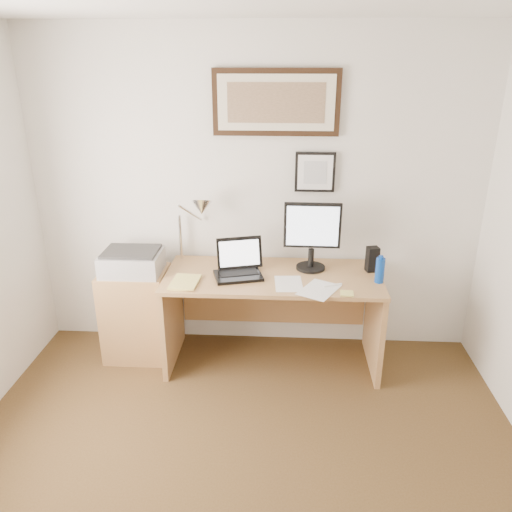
# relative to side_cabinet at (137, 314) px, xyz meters

# --- Properties ---
(wall_back) EXTENTS (3.50, 0.02, 2.50)m
(wall_back) POSITION_rel_side_cabinet_xyz_m (0.92, 0.32, 0.89)
(wall_back) COLOR white
(wall_back) RESTS_ON ground
(side_cabinet) EXTENTS (0.50, 0.40, 0.73)m
(side_cabinet) POSITION_rel_side_cabinet_xyz_m (0.00, 0.00, 0.00)
(side_cabinet) COLOR #A27443
(side_cabinet) RESTS_ON floor
(water_bottle) EXTENTS (0.06, 0.06, 0.18)m
(water_bottle) POSITION_rel_side_cabinet_xyz_m (1.83, -0.13, 0.48)
(water_bottle) COLOR #0C3DA2
(water_bottle) RESTS_ON desk
(bottle_cap) EXTENTS (0.03, 0.03, 0.02)m
(bottle_cap) POSITION_rel_side_cabinet_xyz_m (1.83, -0.13, 0.58)
(bottle_cap) COLOR #0C3DA2
(bottle_cap) RESTS_ON water_bottle
(speaker) EXTENTS (0.10, 0.09, 0.19)m
(speaker) POSITION_rel_side_cabinet_xyz_m (1.81, 0.07, 0.48)
(speaker) COLOR black
(speaker) RESTS_ON desk
(paper_sheet_a) EXTENTS (0.21, 0.29, 0.00)m
(paper_sheet_a) POSITION_rel_side_cabinet_xyz_m (1.19, -0.20, 0.39)
(paper_sheet_a) COLOR white
(paper_sheet_a) RESTS_ON desk
(paper_sheet_b) EXTENTS (0.34, 0.37, 0.00)m
(paper_sheet_b) POSITION_rel_side_cabinet_xyz_m (1.40, -0.29, 0.39)
(paper_sheet_b) COLOR white
(paper_sheet_b) RESTS_ON desk
(sticky_pad) EXTENTS (0.10, 0.10, 0.01)m
(sticky_pad) POSITION_rel_side_cabinet_xyz_m (1.58, -0.35, 0.39)
(sticky_pad) COLOR #DCD468
(sticky_pad) RESTS_ON desk
(marker_pen) EXTENTS (0.14, 0.06, 0.02)m
(marker_pen) POSITION_rel_side_cabinet_xyz_m (1.50, -0.22, 0.39)
(marker_pen) COLOR white
(marker_pen) RESTS_ON desk
(book) EXTENTS (0.21, 0.27, 0.02)m
(book) POSITION_rel_side_cabinet_xyz_m (0.35, -0.23, 0.39)
(book) COLOR #E5D56C
(book) RESTS_ON desk
(desk) EXTENTS (1.60, 0.70, 0.75)m
(desk) POSITION_rel_side_cabinet_xyz_m (1.07, 0.04, 0.15)
(desk) COLOR #A27443
(desk) RESTS_ON floor
(laptop) EXTENTS (0.39, 0.38, 0.26)m
(laptop) POSITION_rel_side_cabinet_xyz_m (0.82, -0.06, 0.44)
(laptop) COLOR black
(laptop) RESTS_ON desk
(lcd_monitor) EXTENTS (0.42, 0.22, 0.52)m
(lcd_monitor) POSITION_rel_side_cabinet_xyz_m (1.35, 0.08, 0.68)
(lcd_monitor) COLOR black
(lcd_monitor) RESTS_ON desk
(printer) EXTENTS (0.44, 0.34, 0.18)m
(printer) POSITION_rel_side_cabinet_xyz_m (0.00, -0.02, 0.45)
(printer) COLOR #A5A5A7
(printer) RESTS_ON side_cabinet
(desk_lamp) EXTENTS (0.29, 0.27, 0.53)m
(desk_lamp) POSITION_rel_side_cabinet_xyz_m (0.51, 0.13, 0.82)
(desk_lamp) COLOR silver
(desk_lamp) RESTS_ON desk
(picture_large) EXTENTS (0.92, 0.04, 0.47)m
(picture_large) POSITION_rel_side_cabinet_xyz_m (1.07, 0.29, 1.59)
(picture_large) COLOR black
(picture_large) RESTS_ON wall_back
(picture_small) EXTENTS (0.30, 0.03, 0.30)m
(picture_small) POSITION_rel_side_cabinet_xyz_m (1.37, 0.29, 1.09)
(picture_small) COLOR black
(picture_small) RESTS_ON wall_back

